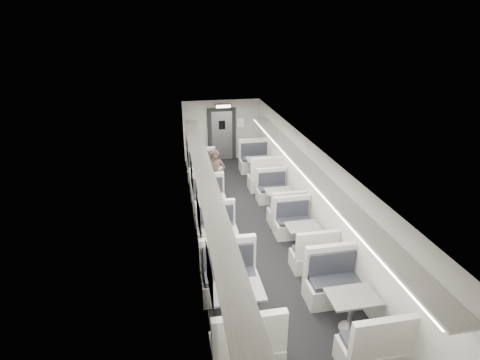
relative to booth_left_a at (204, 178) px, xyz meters
name	(u,v)px	position (x,y,z in m)	size (l,w,h in m)	color
room	(255,195)	(1.00, -3.31, 0.83)	(3.24, 12.24, 2.64)	black
booth_left_a	(204,178)	(0.00, 0.00, 0.00)	(1.02, 2.08, 1.11)	white
booth_left_b	(212,209)	(0.00, -2.27, -0.02)	(0.98, 1.99, 1.07)	white
booth_left_c	(221,246)	(0.00, -4.15, -0.01)	(1.00, 2.03, 1.09)	white
booth_left_d	(237,308)	(0.00, -6.32, 0.05)	(1.15, 2.34, 1.25)	white
booth_right_a	(260,169)	(2.00, 0.34, 0.03)	(1.10, 2.24, 1.20)	white
booth_right_b	(279,201)	(2.00, -2.10, -0.03)	(0.95, 1.94, 1.04)	white
booth_right_c	(302,238)	(2.00, -4.16, -0.02)	(0.97, 1.96, 1.05)	white
booth_right_d	(351,312)	(2.00, -6.76, 0.02)	(1.08, 2.18, 1.17)	white
passenger	(215,175)	(0.29, -0.97, 0.45)	(0.60, 0.39, 1.65)	black
window_a	(187,150)	(-0.49, 0.09, 0.98)	(0.02, 1.18, 0.84)	black
window_b	(192,175)	(-0.49, -2.11, 0.98)	(0.02, 1.18, 0.84)	black
window_c	(199,213)	(-0.49, -4.31, 0.98)	(0.02, 1.18, 0.84)	black
window_d	(210,276)	(-0.49, -6.51, 0.98)	(0.02, 1.18, 0.84)	black
luggage_rack_left	(206,176)	(-0.24, -3.61, 1.54)	(0.46, 10.40, 0.09)	white
luggage_rack_right	(309,169)	(2.24, -3.61, 1.54)	(0.46, 10.40, 0.09)	white
vestibule_door	(222,135)	(1.00, 2.63, 0.67)	(1.10, 0.13, 2.10)	black
exit_sign	(223,106)	(1.00, 2.14, 1.91)	(0.62, 0.12, 0.16)	black
wall_notice	(241,123)	(1.75, 2.61, 1.13)	(0.32, 0.02, 0.40)	white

